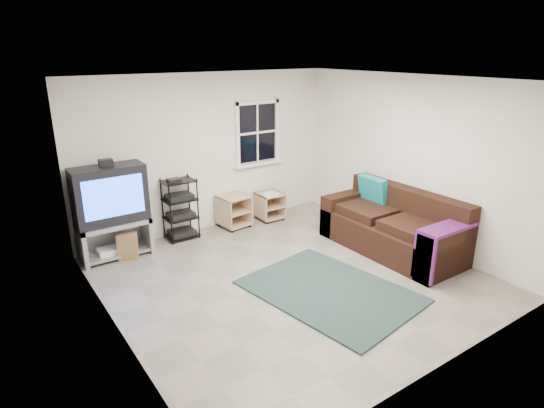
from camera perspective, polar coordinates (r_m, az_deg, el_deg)
room at (r=8.07m, az=-1.84°, el=8.44°), size 4.60×4.62×4.60m
tv_unit at (r=6.96m, az=-19.58°, el=-0.05°), size 1.01×0.51×1.49m
av_rack at (r=7.47m, az=-11.40°, el=-1.06°), size 0.51×0.37×1.02m
side_table_left at (r=7.90m, az=-4.96°, el=-0.72°), size 0.53×0.53×0.56m
side_table_right at (r=8.21m, az=-0.39°, el=0.01°), size 0.45×0.47×0.51m
sofa at (r=7.17m, az=15.01°, el=-2.92°), size 0.98×2.21×1.01m
shag_rug at (r=5.96m, az=7.25°, el=-10.79°), size 1.82×2.29×0.02m
paper_bag at (r=7.03m, az=-17.65°, el=-5.07°), size 0.33×0.28×0.40m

